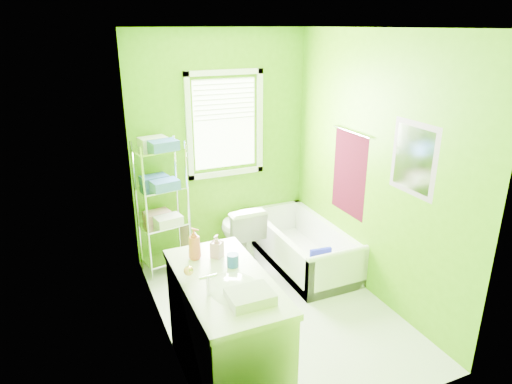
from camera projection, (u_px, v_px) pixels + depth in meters
name	position (u px, v px, depth m)	size (l,w,h in m)	color
ground	(274.00, 307.00, 4.50)	(2.90, 2.90, 0.00)	silver
room_envelope	(276.00, 156.00, 3.96)	(2.14, 2.94, 2.62)	#4A8E06
window	(225.00, 119.00, 5.18)	(0.92, 0.05, 1.22)	white
door	(197.00, 296.00, 2.90)	(0.09, 0.80, 2.00)	white
right_wall_decor	(372.00, 168.00, 4.41)	(0.04, 1.48, 1.17)	#400716
bathtub	(303.00, 252.00, 5.26)	(0.71, 1.53, 0.49)	white
toilet	(240.00, 232.00, 5.28)	(0.41, 0.72, 0.73)	white
vanity	(226.00, 328.00, 3.42)	(0.62, 1.22, 1.17)	silver
wire_shelf_unit	(163.00, 193.00, 4.90)	(0.55, 0.44, 1.52)	silver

